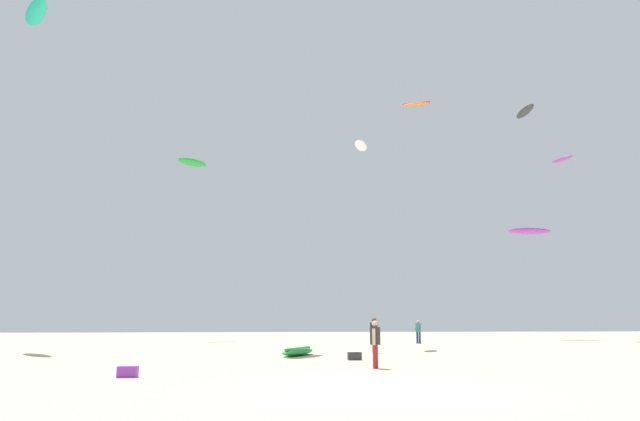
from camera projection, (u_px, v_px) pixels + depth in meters
name	position (u px, v px, depth m)	size (l,w,h in m)	color
ground_plane	(384.00, 391.00, 13.76)	(120.00, 120.00, 0.00)	beige
person_foreground	(375.00, 340.00, 19.98)	(0.37, 0.51, 1.62)	#B21E23
person_midground	(374.00, 332.00, 28.64)	(0.39, 0.53, 1.74)	silver
person_left	(418.00, 330.00, 39.74)	(0.46, 0.36, 1.59)	navy
kite_grounded_near	(298.00, 352.00, 26.71)	(2.13, 3.25, 0.38)	green
cooler_box	(355.00, 356.00, 23.88)	(0.56, 0.36, 0.32)	#2D2D33
gear_bag	(128.00, 372.00, 16.86)	(0.56, 0.36, 0.32)	purple
kite_aloft_0	(36.00, 12.00, 38.07)	(3.21, 3.92, 0.99)	#19B29E
kite_aloft_1	(562.00, 159.00, 44.09)	(1.05, 2.24, 0.22)	purple
kite_aloft_2	(530.00, 231.00, 49.74)	(3.95, 1.38, 0.67)	purple
kite_aloft_4	(416.00, 104.00, 58.56)	(3.05, 1.84, 0.46)	orange
kite_aloft_6	(361.00, 146.00, 36.82)	(1.48, 2.37, 0.47)	white
kite_aloft_7	(525.00, 111.00, 51.55)	(1.45, 3.73, 0.46)	#2D2D33
kite_aloft_8	(192.00, 162.00, 49.99)	(2.67, 2.42, 0.68)	green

